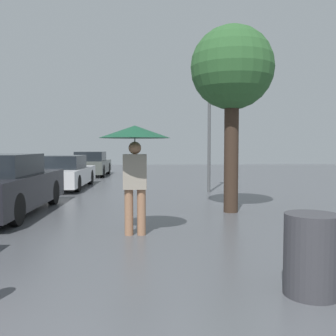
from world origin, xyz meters
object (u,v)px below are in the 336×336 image
(parked_car_second, at_px, (0,186))
(trash_bin, at_px, (311,255))
(parked_car_farthest, at_px, (91,164))
(street_lamp, at_px, (209,92))
(tree, at_px, (232,71))
(pedestrian, at_px, (135,144))
(parked_car_third, at_px, (63,173))

(parked_car_second, bearing_deg, trash_bin, -43.74)
(parked_car_farthest, height_order, street_lamp, street_lamp)
(tree, xyz_separation_m, trash_bin, (-0.19, -4.80, -2.78))
(parked_car_second, relative_size, trash_bin, 5.20)
(pedestrian, relative_size, parked_car_farthest, 0.48)
(parked_car_third, relative_size, parked_car_farthest, 1.08)
(parked_car_third, bearing_deg, tree, -45.97)
(parked_car_third, distance_m, tree, 7.73)
(parked_car_farthest, xyz_separation_m, trash_bin, (4.79, -15.87, -0.16))
(parked_car_farthest, relative_size, trash_bin, 4.69)
(pedestrian, height_order, street_lamp, street_lamp)
(parked_car_third, distance_m, parked_car_farthest, 5.86)
(trash_bin, bearing_deg, parked_car_third, 115.87)
(pedestrian, distance_m, tree, 3.42)
(parked_car_second, distance_m, parked_car_third, 5.25)
(parked_car_farthest, height_order, trash_bin, parked_car_farthest)
(trash_bin, bearing_deg, street_lamp, 88.37)
(pedestrian, relative_size, parked_car_third, 0.44)
(parked_car_farthest, relative_size, tree, 0.92)
(parked_car_farthest, bearing_deg, pedestrian, -77.65)
(parked_car_third, xyz_separation_m, street_lamp, (5.10, -1.51, 2.73))
(parked_car_second, xyz_separation_m, tree, (5.18, 0.02, 2.57))
(parked_car_farthest, distance_m, tree, 12.42)
(pedestrian, bearing_deg, parked_car_third, 111.89)
(parked_car_third, bearing_deg, parked_car_farthest, 89.35)
(parked_car_farthest, height_order, tree, tree)
(parked_car_second, height_order, parked_car_farthest, parked_car_second)
(pedestrian, relative_size, parked_car_second, 0.43)
(pedestrian, xyz_separation_m, tree, (2.09, 2.15, 1.66))
(parked_car_second, bearing_deg, parked_car_third, 88.57)
(pedestrian, height_order, parked_car_third, pedestrian)
(tree, bearing_deg, street_lamp, 89.20)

